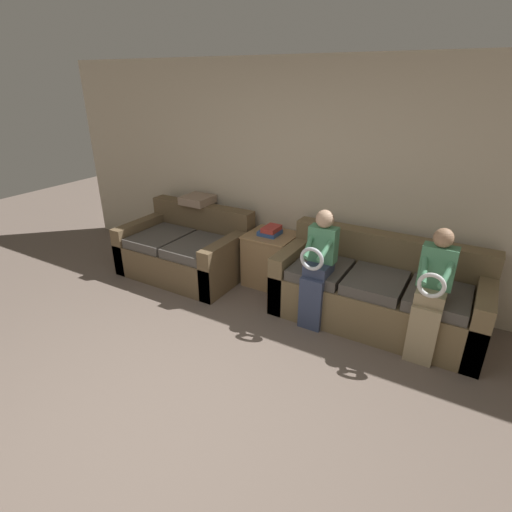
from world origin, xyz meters
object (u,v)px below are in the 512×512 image
child_right_seated (432,291)px  couch_side (187,251)px  book_stack (271,231)px  side_shelf (271,258)px  throw_pillow (198,200)px  couch_main (377,293)px  child_left_seated (318,264)px

child_right_seated → couch_side: bearing=175.0°
book_stack → couch_side: bearing=-165.6°
couch_side → side_shelf: 1.11m
couch_side → throw_pillow: throw_pillow is taller
book_stack → child_right_seated: bearing=-15.9°
couch_main → side_shelf: (-1.33, 0.19, 0.01)m
book_stack → couch_main: bearing=-7.6°
side_shelf → throw_pillow: 1.26m
couch_main → throw_pillow: 2.54m
couch_main → couch_side: couch_main is taller
couch_side → side_shelf: size_ratio=2.39×
couch_main → couch_side: bearing=-177.7°
child_right_seated → child_left_seated: bearing=-180.0°
couch_side → book_stack: size_ratio=6.22×
couch_side → throw_pillow: (-0.06, 0.35, 0.58)m
child_right_seated → side_shelf: 1.96m
couch_main → throw_pillow: bearing=174.0°
book_stack → throw_pillow: 1.15m
couch_main → book_stack: couch_main is taller
child_left_seated → book_stack: 0.97m
child_left_seated → throw_pillow: (-1.94, 0.61, 0.21)m
child_left_seated → side_shelf: bearing=146.5°
book_stack → throw_pillow: throw_pillow is taller
child_right_seated → book_stack: bearing=164.1°
side_shelf → throw_pillow: bearing=176.4°
child_left_seated → couch_side: bearing=172.3°
side_shelf → couch_side: bearing=-165.2°
child_left_seated → side_shelf: child_left_seated is taller
couch_side → side_shelf: couch_side is taller
child_right_seated → throw_pillow: child_right_seated is taller
couch_main → child_right_seated: size_ratio=1.70×
couch_main → couch_side: 2.41m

